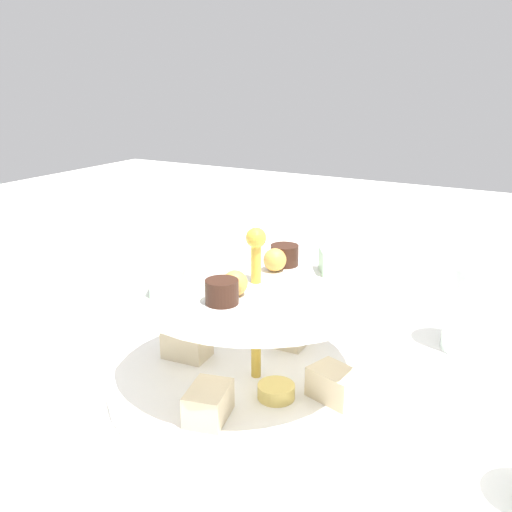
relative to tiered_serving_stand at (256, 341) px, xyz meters
name	(u,v)px	position (x,y,z in m)	size (l,w,h in m)	color
ground_plane	(256,384)	(0.00, 0.00, -0.05)	(2.40, 2.40, 0.00)	white
tiered_serving_stand	(256,341)	(0.00, 0.00, 0.00)	(0.30, 0.30, 0.17)	white
butter_knife_left	(216,275)	(-0.22, 0.26, -0.05)	(0.17, 0.01, 0.00)	silver
water_glass_mid_back	(471,308)	(0.17, 0.19, 0.00)	(0.06, 0.06, 0.10)	silver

